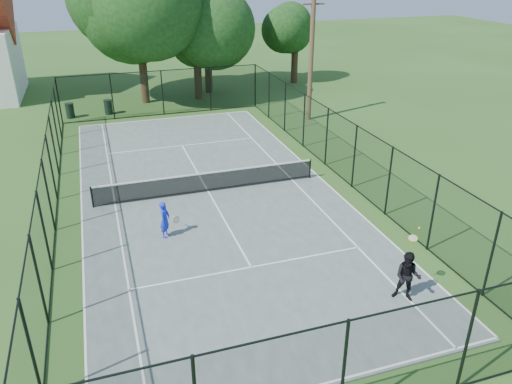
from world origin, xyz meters
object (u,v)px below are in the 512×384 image
object	(u,v)px
player_black	(408,277)
tennis_net	(208,181)
trash_bin_right	(108,107)
utility_pole	(311,58)
trash_bin_left	(70,111)
player_blue	(165,219)

from	to	relation	value
player_black	tennis_net	bearing A→B (deg)	112.71
tennis_net	trash_bin_right	xyz separation A→B (m)	(-3.54, 14.32, -0.08)
tennis_net	trash_bin_right	world-z (taller)	tennis_net
trash_bin_right	player_black	distance (m)	25.04
tennis_net	utility_pole	world-z (taller)	utility_pole
trash_bin_left	player_black	distance (m)	25.80
player_blue	player_black	world-z (taller)	player_black
trash_bin_left	trash_bin_right	bearing A→B (deg)	2.34
utility_pole	player_blue	distance (m)	17.07
trash_bin_right	utility_pole	size ratio (longest dim) A/B	0.13
tennis_net	trash_bin_right	bearing A→B (deg)	103.88
trash_bin_right	trash_bin_left	bearing A→B (deg)	-177.66
trash_bin_right	utility_pole	bearing A→B (deg)	-23.19
trash_bin_left	player_blue	size ratio (longest dim) A/B	0.68
utility_pole	player_blue	bearing A→B (deg)	-132.43
utility_pole	player_blue	xyz separation A→B (m)	(-11.31, -12.37, -3.20)
tennis_net	trash_bin_left	xyz separation A→B (m)	(-6.00, 14.22, -0.08)
player_black	utility_pole	bearing A→B (deg)	75.28
tennis_net	player_blue	bearing A→B (deg)	-125.82
trash_bin_left	player_black	bearing A→B (deg)	-67.20
trash_bin_left	utility_pole	size ratio (longest dim) A/B	0.13
tennis_net	trash_bin_left	size ratio (longest dim) A/B	10.25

